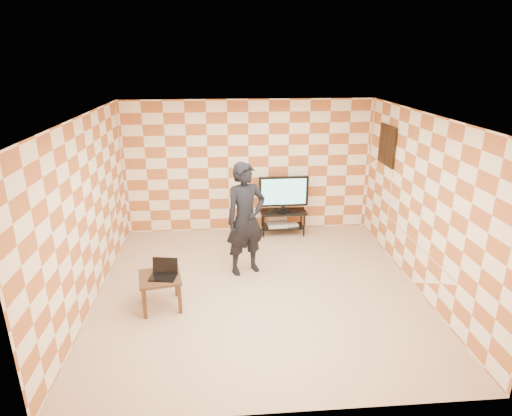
% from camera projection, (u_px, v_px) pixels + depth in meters
% --- Properties ---
extents(floor, '(5.00, 5.00, 0.00)m').
position_uv_depth(floor, '(259.00, 289.00, 6.78)').
color(floor, tan).
rests_on(floor, ground).
extents(wall_back, '(5.00, 0.02, 2.70)m').
position_uv_depth(wall_back, '(248.00, 167.00, 8.67)').
color(wall_back, '#F8E6C3').
rests_on(wall_back, ground).
extents(wall_front, '(5.00, 0.02, 2.70)m').
position_uv_depth(wall_front, '(283.00, 300.00, 3.98)').
color(wall_front, '#F8E6C3').
rests_on(wall_front, ground).
extents(wall_left, '(0.02, 5.00, 2.70)m').
position_uv_depth(wall_left, '(86.00, 214.00, 6.13)').
color(wall_left, '#F8E6C3').
rests_on(wall_left, ground).
extents(wall_right, '(0.02, 5.00, 2.70)m').
position_uv_depth(wall_right, '(422.00, 204.00, 6.51)').
color(wall_right, '#F8E6C3').
rests_on(wall_right, ground).
extents(ceiling, '(5.00, 5.00, 0.02)m').
position_uv_depth(ceiling, '(260.00, 117.00, 5.86)').
color(ceiling, white).
rests_on(ceiling, wall_back).
extents(wall_art, '(0.04, 0.72, 0.72)m').
position_uv_depth(wall_art, '(387.00, 145.00, 7.76)').
color(wall_art, black).
rests_on(wall_art, wall_right).
extents(tv_stand, '(0.94, 0.42, 0.50)m').
position_uv_depth(tv_stand, '(283.00, 217.00, 8.75)').
color(tv_stand, black).
rests_on(tv_stand, floor).
extents(tv, '(1.00, 0.20, 0.73)m').
position_uv_depth(tv, '(284.00, 192.00, 8.56)').
color(tv, black).
rests_on(tv, tv_stand).
extents(dvd_player, '(0.42, 0.31, 0.07)m').
position_uv_depth(dvd_player, '(277.00, 225.00, 8.79)').
color(dvd_player, '#BABABC').
rests_on(dvd_player, tv_stand).
extents(game_console, '(0.23, 0.19, 0.05)m').
position_uv_depth(game_console, '(292.00, 225.00, 8.82)').
color(game_console, silver).
rests_on(game_console, tv_stand).
extents(side_table, '(0.68, 0.68, 0.50)m').
position_uv_depth(side_table, '(160.00, 282.00, 6.17)').
color(side_table, '#332015').
rests_on(side_table, floor).
extents(laptop, '(0.41, 0.35, 0.25)m').
position_uv_depth(laptop, '(164.00, 273.00, 6.13)').
color(laptop, black).
rests_on(laptop, side_table).
extents(person, '(0.82, 0.69, 1.91)m').
position_uv_depth(person, '(246.00, 219.00, 7.02)').
color(person, black).
rests_on(person, floor).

